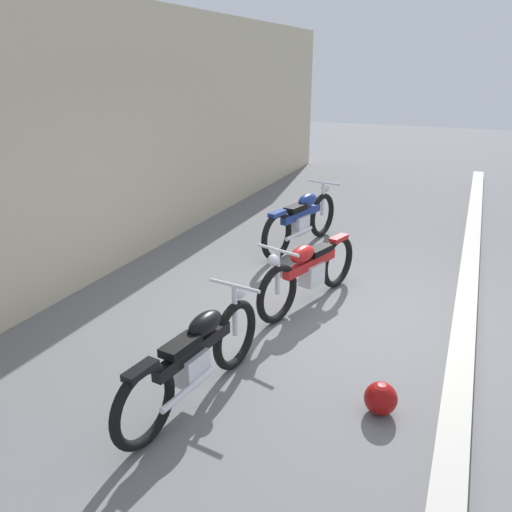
% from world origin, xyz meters
% --- Properties ---
extents(ground_plane, '(40.00, 40.00, 0.00)m').
position_xyz_m(ground_plane, '(0.00, 0.00, 0.00)').
color(ground_plane, slate).
extents(building_wall, '(18.00, 0.30, 3.56)m').
position_xyz_m(building_wall, '(0.00, 3.46, 1.78)').
color(building_wall, beige).
rests_on(building_wall, ground_plane).
extents(curb_strip, '(18.00, 0.24, 0.12)m').
position_xyz_m(curb_strip, '(0.00, -1.27, 0.06)').
color(curb_strip, '#B7B2A8').
rests_on(curb_strip, ground_plane).
extents(helmet, '(0.28, 0.28, 0.28)m').
position_xyz_m(helmet, '(-1.62, -0.69, 0.14)').
color(helmet, maroon).
rests_on(helmet, ground_plane).
extents(motorcycle_black, '(1.91, 0.53, 0.86)m').
position_xyz_m(motorcycle_black, '(-2.07, 0.79, 0.41)').
color(motorcycle_black, black).
rests_on(motorcycle_black, ground_plane).
extents(motorcycle_red, '(1.89, 0.77, 0.87)m').
position_xyz_m(motorcycle_red, '(0.13, 0.50, 0.42)').
color(motorcycle_red, black).
rests_on(motorcycle_red, ground_plane).
extents(motorcycle_blue, '(2.06, 0.71, 0.94)m').
position_xyz_m(motorcycle_blue, '(2.03, 1.22, 0.45)').
color(motorcycle_blue, black).
rests_on(motorcycle_blue, ground_plane).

